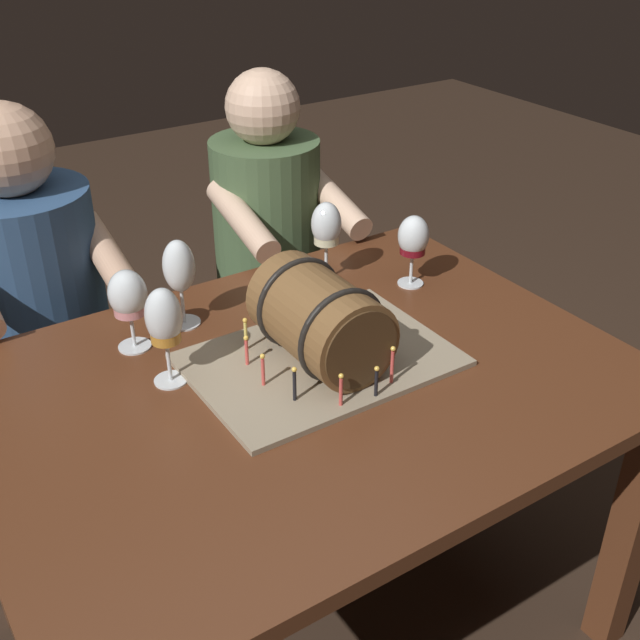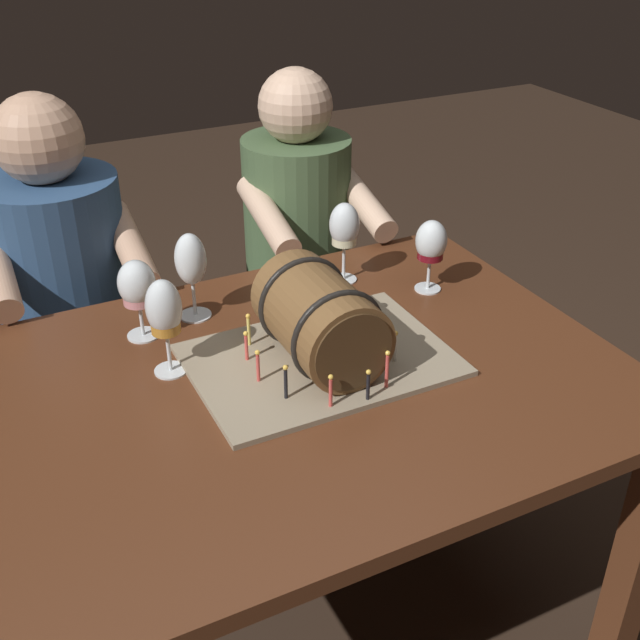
% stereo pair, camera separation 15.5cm
% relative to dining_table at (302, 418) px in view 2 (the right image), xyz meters
% --- Properties ---
extents(ground_plane, '(8.00, 8.00, 0.00)m').
position_rel_dining_table_xyz_m(ground_plane, '(0.00, 0.00, -0.62)').
color(ground_plane, '#332319').
extents(dining_table, '(1.28, 0.95, 0.73)m').
position_rel_dining_table_xyz_m(dining_table, '(0.00, 0.00, 0.00)').
color(dining_table, '#562D19').
rests_on(dining_table, ground).
extents(barrel_cake, '(0.52, 0.37, 0.20)m').
position_rel_dining_table_xyz_m(barrel_cake, '(0.06, 0.03, 0.19)').
color(barrel_cake, gray).
rests_on(barrel_cake, dining_table).
extents(wine_glass_white, '(0.07, 0.07, 0.20)m').
position_rel_dining_table_xyz_m(wine_glass_white, '(0.27, 0.33, 0.24)').
color(wine_glass_white, white).
rests_on(wine_glass_white, dining_table).
extents(wine_glass_red, '(0.07, 0.07, 0.18)m').
position_rel_dining_table_xyz_m(wine_glass_red, '(0.43, 0.20, 0.22)').
color(wine_glass_red, white).
rests_on(wine_glass_red, dining_table).
extents(wine_glass_amber, '(0.07, 0.07, 0.20)m').
position_rel_dining_table_xyz_m(wine_glass_amber, '(-0.23, 0.13, 0.24)').
color(wine_glass_amber, white).
rests_on(wine_glass_amber, dining_table).
extents(wine_glass_empty, '(0.07, 0.07, 0.20)m').
position_rel_dining_table_xyz_m(wine_glass_empty, '(-0.11, 0.32, 0.24)').
color(wine_glass_empty, white).
rests_on(wine_glass_empty, dining_table).
extents(wine_glass_rose, '(0.08, 0.08, 0.18)m').
position_rel_dining_table_xyz_m(wine_glass_rose, '(-0.24, 0.29, 0.22)').
color(wine_glass_rose, white).
rests_on(wine_glass_rose, dining_table).
extents(person_seated_left, '(0.38, 0.46, 1.16)m').
position_rel_dining_table_xyz_m(person_seated_left, '(-0.33, 0.72, -0.08)').
color(person_seated_left, '#1B2D46').
rests_on(person_seated_left, ground).
extents(person_seated_right, '(0.36, 0.46, 1.15)m').
position_rel_dining_table_xyz_m(person_seated_right, '(0.33, 0.72, -0.11)').
color(person_seated_right, '#2A3A24').
rests_on(person_seated_right, ground).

